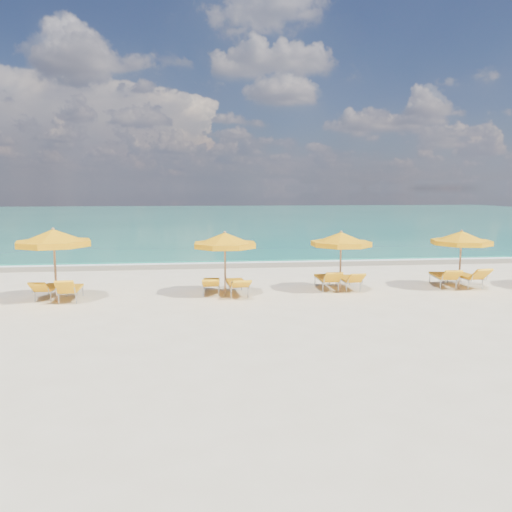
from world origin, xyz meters
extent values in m
plane|color=beige|center=(0.00, 0.00, 0.00)|extent=(120.00, 120.00, 0.00)
cube|color=#14755E|center=(0.00, 48.00, 0.00)|extent=(120.00, 80.00, 0.30)
cube|color=tan|center=(0.00, 7.40, 0.00)|extent=(120.00, 2.60, 0.01)
cube|color=white|center=(0.00, 8.20, 0.00)|extent=(120.00, 1.20, 0.03)
cube|color=white|center=(-6.00, 17.00, 0.00)|extent=(14.00, 0.36, 0.05)
cube|color=white|center=(8.00, 24.00, 0.00)|extent=(18.00, 0.30, 0.05)
cylinder|color=#AA7F55|center=(-6.83, -0.11, 1.18)|extent=(0.07, 0.07, 2.36)
cone|color=#FFA60D|center=(-6.83, -0.11, 2.17)|extent=(2.69, 2.69, 0.47)
cylinder|color=#FFA60D|center=(-6.83, -0.11, 1.94)|extent=(2.71, 2.71, 0.19)
sphere|color=#AA7F55|center=(-6.83, -0.11, 2.41)|extent=(0.10, 0.10, 0.10)
cylinder|color=#AA7F55|center=(-1.24, 0.15, 1.09)|extent=(0.07, 0.07, 2.17)
cone|color=#FFA60D|center=(-1.24, 0.15, 2.00)|extent=(2.94, 2.94, 0.43)
cylinder|color=#FFA60D|center=(-1.24, 0.15, 1.79)|extent=(2.96, 2.96, 0.17)
sphere|color=#AA7F55|center=(-1.24, 0.15, 2.22)|extent=(0.10, 0.10, 0.10)
cylinder|color=#AA7F55|center=(2.94, 0.38, 1.06)|extent=(0.07, 0.07, 2.13)
cone|color=#FFA60D|center=(2.94, 0.38, 1.96)|extent=(2.84, 2.84, 0.43)
cylinder|color=#FFA60D|center=(2.94, 0.38, 1.75)|extent=(2.86, 2.86, 0.17)
sphere|color=#AA7F55|center=(2.94, 0.38, 2.17)|extent=(0.09, 0.09, 0.09)
cylinder|color=#AA7F55|center=(7.49, 0.35, 1.06)|extent=(0.07, 0.07, 2.12)
cone|color=#FFA60D|center=(7.49, 0.35, 1.95)|extent=(2.48, 2.48, 0.42)
cylinder|color=#FFA60D|center=(7.49, 0.35, 1.74)|extent=(2.50, 2.50, 0.17)
sphere|color=#AA7F55|center=(7.49, 0.35, 2.17)|extent=(0.09, 0.09, 0.09)
cube|color=#FFAC0F|center=(-7.24, 0.59, 0.36)|extent=(0.67, 1.29, 0.08)
cube|color=#FFAC0F|center=(-7.31, -0.27, 0.53)|extent=(0.60, 0.57, 0.40)
cube|color=#FFAC0F|center=(-6.42, 0.17, 0.38)|extent=(0.63, 1.33, 0.08)
cube|color=#FFAC0F|center=(-6.39, -0.69, 0.60)|extent=(0.60, 0.51, 0.50)
cube|color=#FFAC0F|center=(-1.71, 0.78, 0.38)|extent=(0.64, 1.34, 0.08)
cube|color=#FFAC0F|center=(-1.75, -0.15, 0.52)|extent=(0.61, 0.61, 0.35)
cube|color=#FFAC0F|center=(-0.83, 0.43, 0.41)|extent=(0.74, 1.46, 0.09)
cube|color=#FFAC0F|center=(-0.75, -0.57, 0.55)|extent=(0.68, 0.69, 0.35)
cube|color=#FFAC0F|center=(2.58, 1.02, 0.40)|extent=(0.62, 1.37, 0.08)
cube|color=#FFAC0F|center=(2.58, 0.07, 0.59)|extent=(0.61, 0.57, 0.45)
cube|color=#FFAC0F|center=(3.39, 0.95, 0.37)|extent=(0.62, 1.30, 0.08)
cube|color=#FFAC0F|center=(3.43, 0.06, 0.54)|extent=(0.59, 0.56, 0.41)
cube|color=#FFAC0F|center=(7.14, 0.96, 0.40)|extent=(0.82, 1.46, 0.09)
cube|color=#FFAC0F|center=(7.00, 0.01, 0.59)|extent=(0.70, 0.67, 0.44)
cube|color=#FFAC0F|center=(7.98, 0.88, 0.41)|extent=(0.76, 1.47, 0.09)
cube|color=#FFAC0F|center=(8.07, -0.08, 0.62)|extent=(0.68, 0.63, 0.48)
camera|label=1|loc=(-2.17, -16.91, 3.72)|focal=35.00mm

